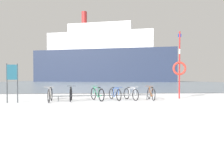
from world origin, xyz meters
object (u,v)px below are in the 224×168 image
object	(u,v)px
bicycle_1	(71,94)
ferry_ship	(103,58)
rescue_post	(179,67)
bicycle_0	(50,95)
bicycle_5	(151,94)
bicycle_3	(115,94)
info_sign	(12,76)
bicycle_2	(97,94)
bicycle_4	(131,94)

from	to	relation	value
bicycle_1	ferry_ship	distance (m)	74.84
rescue_post	ferry_ship	bearing A→B (deg)	93.06
bicycle_0	bicycle_5	distance (m)	5.52
bicycle_1	ferry_ship	world-z (taller)	ferry_ship
rescue_post	ferry_ship	xyz separation A→B (m)	(-3.91, 73.08, 7.58)
bicycle_3	info_sign	distance (m)	5.38
bicycle_0	info_sign	xyz separation A→B (m)	(-1.78, -0.33, 0.96)
bicycle_1	bicycle_2	xyz separation A→B (m)	(1.41, 0.14, -0.01)
bicycle_1	info_sign	xyz separation A→B (m)	(-2.79, -0.69, 0.95)
bicycle_0	bicycle_3	size ratio (longest dim) A/B	1.05
bicycle_0	bicycle_4	world-z (taller)	bicycle_0
bicycle_0	bicycle_4	size ratio (longest dim) A/B	1.11
ferry_ship	bicycle_2	bearing A→B (deg)	-90.80
bicycle_3	bicycle_4	xyz separation A→B (m)	(0.90, 0.00, 0.00)
bicycle_4	bicycle_5	xyz separation A→B (m)	(1.16, 0.04, 0.01)
bicycle_4	rescue_post	size ratio (longest dim) A/B	0.38
bicycle_0	bicycle_4	bearing A→B (deg)	9.71
ferry_ship	bicycle_5	bearing A→B (deg)	-88.44
rescue_post	bicycle_5	bearing A→B (deg)	-158.77
bicycle_5	rescue_post	xyz separation A→B (m)	(1.90, 0.74, 1.55)
rescue_post	bicycle_1	bearing A→B (deg)	-169.67
bicycle_1	bicycle_4	size ratio (longest dim) A/B	1.08
bicycle_3	bicycle_5	bearing A→B (deg)	1.24
bicycle_1	ferry_ship	bearing A→B (deg)	88.12
bicycle_0	bicycle_5	world-z (taller)	bicycle_0
bicycle_4	bicycle_1	bearing A→B (deg)	-173.46
bicycle_2	rescue_post	distance (m)	5.28
bicycle_5	rescue_post	distance (m)	2.56
bicycle_4	bicycle_0	bearing A→B (deg)	-170.29
bicycle_2	bicycle_5	xyz separation A→B (m)	(3.04, 0.29, -0.01)
bicycle_0	bicycle_5	bearing A→B (deg)	8.13
bicycle_5	info_sign	size ratio (longest dim) A/B	0.85
bicycle_1	bicycle_4	bearing A→B (deg)	6.54
bicycle_0	rescue_post	distance (m)	7.67
bicycle_4	rescue_post	distance (m)	3.52
bicycle_3	bicycle_5	world-z (taller)	bicycle_5
info_sign	bicycle_3	bearing A→B (deg)	11.59
bicycle_0	bicycle_1	size ratio (longest dim) A/B	1.03
bicycle_0	rescue_post	xyz separation A→B (m)	(7.36, 1.52, 1.54)
bicycle_5	rescue_post	size ratio (longest dim) A/B	0.41
bicycle_1	bicycle_4	distance (m)	3.31
bicycle_2	bicycle_4	bearing A→B (deg)	7.31
bicycle_4	bicycle_3	bearing A→B (deg)	-179.97
bicycle_4	ferry_ship	world-z (taller)	ferry_ship
bicycle_4	bicycle_5	world-z (taller)	bicycle_5
bicycle_2	info_sign	world-z (taller)	info_sign
bicycle_0	ferry_ship	size ratio (longest dim) A/B	0.03
bicycle_0	rescue_post	bearing A→B (deg)	11.64
info_sign	ferry_ship	bearing A→B (deg)	86.00
bicycle_0	info_sign	distance (m)	2.05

